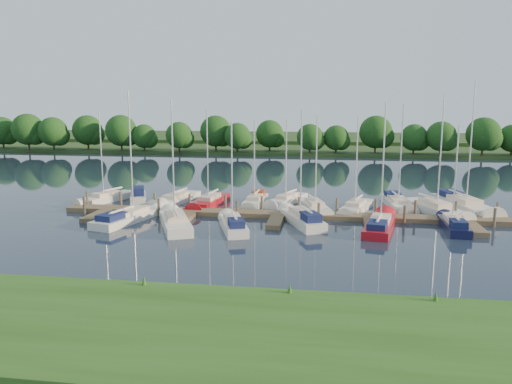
# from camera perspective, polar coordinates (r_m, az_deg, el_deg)

# --- Properties ---
(ground) EXTENTS (260.00, 260.00, 0.00)m
(ground) POSITION_cam_1_polar(r_m,az_deg,el_deg) (37.42, 1.38, -5.53)
(ground) COLOR #1A2734
(ground) RESTS_ON ground
(near_bank) EXTENTS (90.00, 10.00, 0.50)m
(near_bank) POSITION_cam_1_polar(r_m,az_deg,el_deg) (22.51, -3.76, -15.83)
(near_bank) COLOR #244A15
(near_bank) RESTS_ON ground
(dock) EXTENTS (40.00, 6.00, 0.40)m
(dock) POSITION_cam_1_polar(r_m,az_deg,el_deg) (44.41, 2.52, -2.76)
(dock) COLOR brown
(dock) RESTS_ON ground
(mooring_pilings) EXTENTS (38.24, 2.84, 2.00)m
(mooring_pilings) POSITION_cam_1_polar(r_m,az_deg,el_deg) (45.42, 2.67, -1.96)
(mooring_pilings) COLOR #473D33
(mooring_pilings) RESTS_ON ground
(far_shore) EXTENTS (180.00, 30.00, 0.60)m
(far_shore) POSITION_cam_1_polar(r_m,az_deg,el_deg) (111.29, 6.09, 5.00)
(far_shore) COLOR #1E3D17
(far_shore) RESTS_ON ground
(distant_hill) EXTENTS (220.00, 40.00, 1.40)m
(distant_hill) POSITION_cam_1_polar(r_m,az_deg,el_deg) (136.17, 6.52, 6.09)
(distant_hill) COLOR #324920
(distant_hill) RESTS_ON ground
(treeline) EXTENTS (147.08, 9.68, 8.21)m
(treeline) POSITION_cam_1_polar(r_m,az_deg,el_deg) (97.81, 7.38, 6.48)
(treeline) COLOR #38281C
(treeline) RESTS_ON ground
(sailboat_n_0) EXTENTS (4.05, 7.40, 9.58)m
(sailboat_n_0) POSITION_cam_1_polar(r_m,az_deg,el_deg) (54.10, -16.81, -0.78)
(sailboat_n_0) COLOR silver
(sailboat_n_0) RESTS_ON ground
(motorboat) EXTENTS (3.16, 5.48, 1.75)m
(motorboat) POSITION_cam_1_polar(r_m,az_deg,el_deg) (53.75, -13.32, -0.60)
(motorboat) COLOR silver
(motorboat) RESTS_ON ground
(sailboat_n_2) EXTENTS (3.27, 8.52, 10.61)m
(sailboat_n_2) POSITION_cam_1_polar(r_m,az_deg,el_deg) (51.80, -9.23, -0.96)
(sailboat_n_2) COLOR silver
(sailboat_n_2) RESTS_ON ground
(sailboat_n_3) EXTENTS (2.76, 7.81, 9.93)m
(sailboat_n_3) POSITION_cam_1_polar(r_m,az_deg,el_deg) (50.00, -5.36, -1.25)
(sailboat_n_3) COLOR #A80F18
(sailboat_n_3) RESTS_ON ground
(sailboat_n_4) EXTENTS (1.89, 6.95, 8.93)m
(sailboat_n_4) POSITION_cam_1_polar(r_m,az_deg,el_deg) (50.24, -0.10, -1.11)
(sailboat_n_4) COLOR silver
(sailboat_n_4) RESTS_ON ground
(sailboat_n_5) EXTENTS (3.79, 6.92, 8.94)m
(sailboat_n_5) POSITION_cam_1_polar(r_m,az_deg,el_deg) (51.11, 3.54, -0.99)
(sailboat_n_5) COLOR silver
(sailboat_n_5) RESTS_ON ground
(sailboat_n_6) EXTENTS (3.44, 7.42, 9.40)m
(sailboat_n_6) POSITION_cam_1_polar(r_m,az_deg,el_deg) (47.87, 6.73, -1.80)
(sailboat_n_6) COLOR silver
(sailboat_n_6) RESTS_ON ground
(sailboat_n_7) EXTENTS (3.51, 7.25, 9.30)m
(sailboat_n_7) POSITION_cam_1_polar(r_m,az_deg,el_deg) (48.12, 11.33, -1.86)
(sailboat_n_7) COLOR silver
(sailboat_n_7) RESTS_ON ground
(sailboat_n_8) EXTENTS (2.64, 8.29, 10.35)m
(sailboat_n_8) POSITION_cam_1_polar(r_m,az_deg,el_deg) (51.25, 15.87, -1.29)
(sailboat_n_8) COLOR silver
(sailboat_n_8) RESTS_ON ground
(sailboat_n_9) EXTENTS (4.75, 8.67, 11.28)m
(sailboat_n_9) POSITION_cam_1_polar(r_m,az_deg,el_deg) (49.10, 19.78, -2.02)
(sailboat_n_9) COLOR silver
(sailboat_n_9) RESTS_ON ground
(sailboat_n_10) EXTENTS (4.40, 10.08, 12.64)m
(sailboat_n_10) POSITION_cam_1_polar(r_m,az_deg,el_deg) (52.21, 22.65, -1.45)
(sailboat_n_10) COLOR silver
(sailboat_n_10) RESTS_ON ground
(sailboat_s_0) EXTENTS (4.04, 9.18, 11.47)m
(sailboat_s_0) POSITION_cam_1_polar(r_m,az_deg,el_deg) (44.83, -14.13, -2.80)
(sailboat_s_0) COLOR silver
(sailboat_s_0) RESTS_ON ground
(sailboat_s_1) EXTENTS (4.70, 8.23, 10.84)m
(sailboat_s_1) POSITION_cam_1_polar(r_m,az_deg,el_deg) (41.80, -9.23, -3.58)
(sailboat_s_1) COLOR silver
(sailboat_s_1) RESTS_ON ground
(sailboat_s_2) EXTENTS (3.45, 6.93, 9.09)m
(sailboat_s_2) POSITION_cam_1_polar(r_m,az_deg,el_deg) (40.41, -2.65, -3.86)
(sailboat_s_2) COLOR silver
(sailboat_s_2) RESTS_ON ground
(sailboat_s_3) EXTENTS (4.26, 7.57, 10.07)m
(sailboat_s_3) POSITION_cam_1_polar(r_m,az_deg,el_deg) (42.36, 5.28, -3.22)
(sailboat_s_3) COLOR silver
(sailboat_s_3) RESTS_ON ground
(sailboat_s_4) EXTENTS (3.34, 8.43, 10.55)m
(sailboat_s_4) POSITION_cam_1_polar(r_m,az_deg,el_deg) (41.75, 13.99, -3.74)
(sailboat_s_4) COLOR #A80F18
(sailboat_s_4) RESTS_ON ground
(sailboat_s_5) EXTENTS (1.77, 6.75, 8.80)m
(sailboat_s_5) POSITION_cam_1_polar(r_m,az_deg,el_deg) (43.36, 21.60, -3.62)
(sailboat_s_5) COLOR black
(sailboat_s_5) RESTS_ON ground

